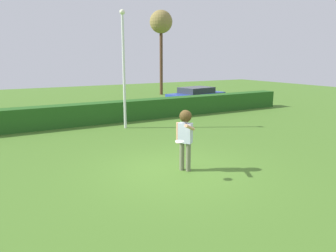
{
  "coord_description": "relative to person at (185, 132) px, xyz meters",
  "views": [
    {
      "loc": [
        -4.66,
        -7.65,
        3.24
      ],
      "look_at": [
        0.25,
        0.91,
        1.15
      ],
      "focal_mm": 34.51,
      "sensor_mm": 36.0,
      "label": 1
    }
  ],
  "objects": [
    {
      "name": "frisbee",
      "position": [
        -0.54,
        -0.56,
        -0.08
      ],
      "size": [
        0.24,
        0.24,
        0.04
      ],
      "color": "white"
    },
    {
      "name": "hedge_row",
      "position": [
        -0.24,
        8.07,
        -0.64
      ],
      "size": [
        24.36,
        0.9,
        1.04
      ],
      "primitive_type": "cube",
      "color": "#25581C",
      "rests_on": "ground"
    },
    {
      "name": "parked_car_blue",
      "position": [
        7.9,
        10.82,
        -0.47
      ],
      "size": [
        4.44,
        2.43,
        1.25
      ],
      "color": "#263FA5",
      "rests_on": "ground"
    },
    {
      "name": "ground_plane",
      "position": [
        -0.24,
        0.1,
        -1.16
      ],
      "size": [
        60.0,
        60.0,
        0.0
      ],
      "primitive_type": "plane",
      "color": "#487427"
    },
    {
      "name": "person",
      "position": [
        0.0,
        0.0,
        0.0
      ],
      "size": [
        0.56,
        0.81,
        1.8
      ],
      "color": "#6C6F54",
      "rests_on": "ground"
    },
    {
      "name": "bare_elm_tree",
      "position": [
        8.98,
        17.87,
        4.93
      ],
      "size": [
        1.96,
        1.96,
        7.25
      ],
      "color": "#543523",
      "rests_on": "ground"
    },
    {
      "name": "lamppost",
      "position": [
        0.75,
        6.34,
        1.81
      ],
      "size": [
        0.24,
        0.24,
        5.32
      ],
      "color": "silver",
      "rests_on": "ground"
    }
  ]
}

